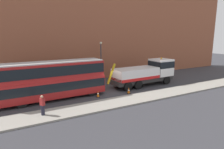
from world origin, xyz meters
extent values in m
plane|color=#38383D|center=(0.00, 0.00, 0.00)|extent=(120.00, 120.00, 0.00)
cube|color=gray|center=(0.00, -4.20, 0.07)|extent=(60.00, 2.80, 0.15)
cube|color=#935138|center=(0.00, 7.48, 8.00)|extent=(60.00, 1.20, 16.00)
cube|color=#2D2D2D|center=(5.43, 0.13, 0.85)|extent=(9.07, 2.50, 0.55)
cube|color=white|center=(8.63, 0.23, 2.28)|extent=(2.68, 2.68, 2.30)
cube|color=black|center=(8.63, 0.23, 2.73)|extent=(2.71, 2.71, 0.90)
cube|color=silver|center=(4.13, 0.09, 1.83)|extent=(6.18, 2.80, 1.40)
cube|color=red|center=(4.13, 0.09, 1.31)|extent=(6.18, 2.85, 0.36)
cylinder|color=#B79914|center=(0.42, -0.04, 2.13)|extent=(1.24, 0.32, 2.52)
sphere|color=orange|center=(8.63, 0.23, 3.55)|extent=(0.24, 0.24, 0.24)
cylinder|color=black|center=(8.69, 1.34, 0.58)|extent=(1.17, 0.38, 1.16)
cylinder|color=black|center=(8.76, -0.88, 0.58)|extent=(1.17, 0.38, 1.16)
cylinder|color=black|center=(3.69, 1.18, 0.58)|extent=(1.17, 0.38, 1.16)
cylinder|color=black|center=(3.76, -1.04, 0.58)|extent=(1.17, 0.38, 1.16)
cylinder|color=black|center=(2.09, 1.13, 0.58)|extent=(1.17, 0.38, 1.16)
cylinder|color=black|center=(2.17, -1.09, 0.58)|extent=(1.17, 0.38, 1.16)
cube|color=#AD1E1E|center=(-6.43, 0.13, 1.29)|extent=(11.08, 2.86, 1.90)
cube|color=#AD1E1E|center=(-6.43, 0.13, 3.09)|extent=(10.85, 2.75, 1.70)
cube|color=black|center=(-6.43, 0.13, 1.54)|extent=(10.97, 2.90, 0.90)
cube|color=black|center=(-6.43, 0.13, 3.19)|extent=(10.75, 2.89, 1.00)
cube|color=#B2B2B2|center=(-6.43, 0.13, 4.00)|extent=(10.63, 2.64, 0.12)
cube|color=yellow|center=(-0.91, 0.31, 2.54)|extent=(0.11, 1.50, 0.44)
cylinder|color=black|center=(-2.56, 1.33, 0.52)|extent=(1.05, 0.33, 1.04)
cylinder|color=black|center=(-2.49, -0.83, 0.52)|extent=(1.05, 0.33, 1.04)
cylinder|color=black|center=(-9.76, 1.10, 0.52)|extent=(1.05, 0.33, 1.04)
cylinder|color=black|center=(-9.69, -1.06, 0.52)|extent=(1.05, 0.33, 1.04)
cylinder|color=#232333|center=(-8.30, -4.09, 0.57)|extent=(0.40, 0.40, 0.85)
cube|color=maroon|center=(-8.30, -4.09, 1.31)|extent=(0.41, 0.47, 0.62)
sphere|color=tan|center=(-8.30, -4.09, 1.74)|extent=(0.24, 0.24, 0.24)
cone|color=orange|center=(-2.05, -1.50, 0.36)|extent=(0.32, 0.32, 0.72)
cylinder|color=white|center=(-2.05, -1.50, 0.40)|extent=(0.21, 0.21, 0.10)
cube|color=black|center=(-2.05, -1.50, 0.02)|extent=(0.36, 0.36, 0.04)
cone|color=orange|center=(1.67, -2.03, 0.36)|extent=(0.32, 0.32, 0.72)
cylinder|color=white|center=(1.67, -2.03, 0.40)|extent=(0.21, 0.21, 0.10)
cube|color=black|center=(1.67, -2.03, 0.02)|extent=(0.36, 0.36, 0.04)
cylinder|color=#38383D|center=(1.58, 5.28, 2.75)|extent=(0.16, 0.16, 5.50)
sphere|color=#EAE5C6|center=(1.58, 5.28, 5.65)|extent=(0.36, 0.36, 0.36)
camera|label=1|loc=(-10.47, -20.12, 6.67)|focal=30.74mm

